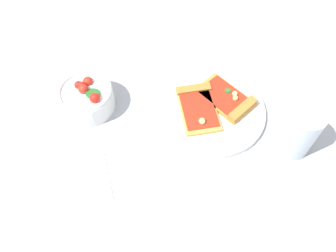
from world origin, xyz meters
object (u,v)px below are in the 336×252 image
object	(u,v)px
plate	(211,110)
salad_bowl	(87,97)
pizza_slice_far	(228,100)
pizza_slice_near	(196,106)
soda_glass	(299,132)
paper_napkin	(80,174)

from	to	relation	value
plate	salad_bowl	bearing A→B (deg)	167.39
plate	pizza_slice_far	xyz separation A→B (m)	(0.04, 0.01, 0.01)
salad_bowl	pizza_slice_near	bearing A→B (deg)	-12.39
plate	pizza_slice_near	bearing A→B (deg)	165.90
pizza_slice_far	soda_glass	distance (m)	0.17
pizza_slice_far	soda_glass	xyz separation A→B (m)	(0.11, -0.13, 0.04)
plate	salad_bowl	xyz separation A→B (m)	(-0.28, 0.06, 0.03)
pizza_slice_near	pizza_slice_far	world-z (taller)	pizza_slice_near
paper_napkin	soda_glass	bearing A→B (deg)	-0.36
soda_glass	pizza_slice_near	bearing A→B (deg)	146.22
salad_bowl	plate	bearing A→B (deg)	-12.61
plate	pizza_slice_far	distance (m)	0.05
pizza_slice_far	soda_glass	bearing A→B (deg)	-50.05
salad_bowl	soda_glass	world-z (taller)	soda_glass
salad_bowl	soda_glass	xyz separation A→B (m)	(0.43, -0.18, 0.02)
salad_bowl	paper_napkin	size ratio (longest dim) A/B	0.82
pizza_slice_far	paper_napkin	xyz separation A→B (m)	(-0.34, -0.13, -0.02)
soda_glass	paper_napkin	xyz separation A→B (m)	(-0.45, 0.00, -0.06)
plate	paper_napkin	world-z (taller)	plate
pizza_slice_near	salad_bowl	distance (m)	0.25
pizza_slice_near	salad_bowl	bearing A→B (deg)	167.61
salad_bowl	soda_glass	distance (m)	0.46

